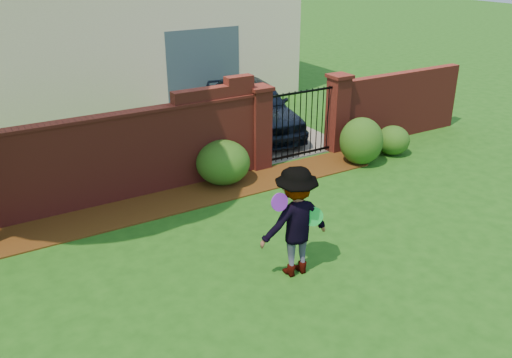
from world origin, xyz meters
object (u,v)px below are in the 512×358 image
frisbee_purple (280,202)px  man (296,223)px  car (256,109)px  frisbee_green (313,217)px

frisbee_purple → man: bearing=9.3°
car → frisbee_purple: bearing=-109.6°
car → man: bearing=-107.3°
car → man: man is taller
frisbee_purple → frisbee_green: frisbee_purple is taller
man → frisbee_green: bearing=149.8°
car → frisbee_green: size_ratio=14.13×
man → frisbee_green: (0.21, -0.14, 0.11)m
man → frisbee_purple: bearing=13.0°
car → frisbee_purple: (-3.24, -6.05, 0.61)m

